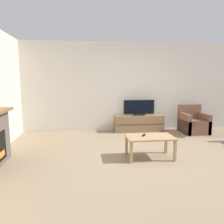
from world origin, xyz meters
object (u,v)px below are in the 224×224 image
(tv_stand, at_px, (139,123))
(armchair, at_px, (193,123))
(coffee_table, at_px, (150,139))
(remote, at_px, (144,135))
(tv, at_px, (139,108))

(tv_stand, height_order, armchair, armchair)
(armchair, relative_size, coffee_table, 0.87)
(coffee_table, distance_m, remote, 0.15)
(tv_stand, distance_m, coffee_table, 2.34)
(tv_stand, bearing_deg, tv, -90.00)
(armchair, bearing_deg, remote, -137.30)
(tv_stand, height_order, remote, tv_stand)
(armchair, relative_size, remote, 5.51)
(tv_stand, relative_size, remote, 9.98)
(tv_stand, relative_size, tv, 1.57)
(armchair, xyz_separation_m, coffee_table, (-1.92, -1.94, 0.11))
(tv_stand, bearing_deg, armchair, -13.07)
(remote, bearing_deg, armchair, 73.51)
(tv, height_order, remote, tv)
(tv, relative_size, remote, 6.36)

